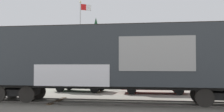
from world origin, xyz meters
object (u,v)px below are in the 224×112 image
(parked_car_green, at_px, (80,81))
(parked_car_red, at_px, (153,81))
(flagpole, at_px, (82,34))
(freight_car, at_px, (113,58))

(parked_car_green, bearing_deg, parked_car_red, -1.96)
(flagpole, height_order, parked_car_red, flagpole)
(flagpole, distance_m, parked_car_red, 10.48)
(freight_car, xyz_separation_m, flagpole, (-5.33, 10.81, 2.72))
(flagpole, distance_m, parked_car_green, 7.53)
(flagpole, bearing_deg, parked_car_green, -72.68)
(freight_car, height_order, parked_car_green, freight_car)
(parked_car_green, relative_size, parked_car_red, 0.86)
(flagpole, relative_size, parked_car_green, 2.06)
(flagpole, xyz_separation_m, parked_car_green, (1.82, -5.85, -4.38))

